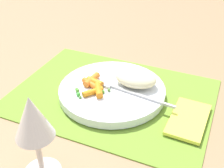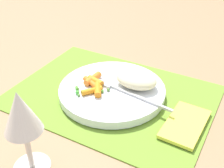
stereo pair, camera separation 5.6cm
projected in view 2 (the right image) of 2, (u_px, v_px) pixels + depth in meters
The scene contains 9 objects.
ground_plane at pixel (112, 96), 0.73m from camera, with size 2.40×2.40×0.00m, color #997551.
placemat at pixel (112, 95), 0.73m from camera, with size 0.48×0.35×0.01m, color olive.
plate at pixel (112, 91), 0.72m from camera, with size 0.26×0.26×0.02m, color white.
rice_mound at pixel (136, 79), 0.71m from camera, with size 0.10×0.07×0.04m, color beige.
carrot_portion at pixel (94, 84), 0.71m from camera, with size 0.08×0.09×0.02m.
pea_scatter at pixel (89, 86), 0.71m from camera, with size 0.08×0.09×0.01m.
fork at pixel (124, 91), 0.69m from camera, with size 0.21×0.04×0.01m.
wine_glass at pixel (21, 116), 0.47m from camera, with size 0.07×0.07×0.17m.
napkin at pixel (185, 124), 0.62m from camera, with size 0.08×0.13×0.01m, color #EAE54C.
Camera 2 is at (-0.28, 0.52, 0.43)m, focal length 46.83 mm.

